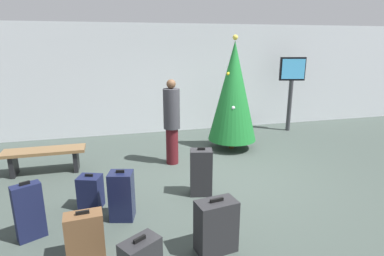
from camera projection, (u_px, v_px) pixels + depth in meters
ground_plane at (220, 178)px, 5.92m from camera, size 16.00×16.00×0.00m
back_wall at (180, 79)px, 8.82m from camera, size 16.00×0.20×2.97m
holiday_tree at (233, 92)px, 7.23m from camera, size 1.13×1.13×2.64m
flight_info_kiosk at (291, 82)px, 8.75m from camera, size 0.70×0.25×2.08m
waiting_bench at (45, 155)px, 6.06m from camera, size 1.51×0.44×0.48m
traveller_0 at (172, 120)px, 6.40m from camera, size 0.35×0.35×1.77m
suitcase_0 at (85, 236)px, 3.66m from camera, size 0.45×0.26×0.61m
suitcase_1 at (216, 226)px, 3.78m from camera, size 0.52×0.35×0.70m
suitcase_2 at (122, 196)px, 4.47m from camera, size 0.39×0.35×0.75m
suitcase_4 at (29, 212)px, 4.00m from camera, size 0.38×0.30×0.80m
suitcase_5 at (91, 192)px, 4.80m from camera, size 0.41×0.37×0.56m
suitcase_6 at (201, 172)px, 5.19m from camera, size 0.41×0.32×0.83m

